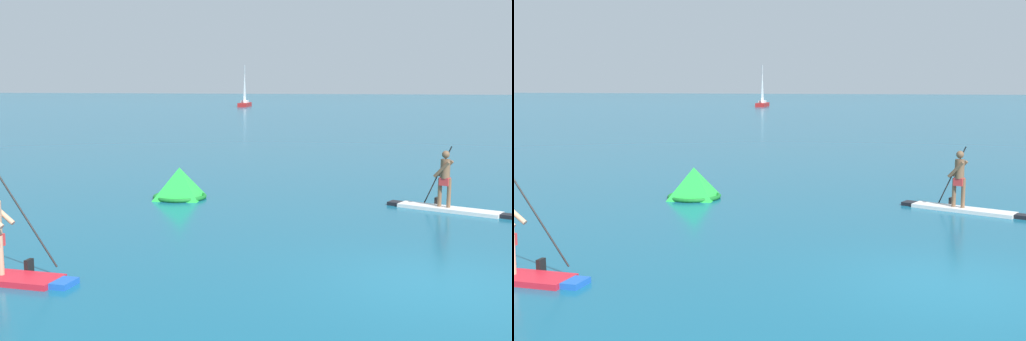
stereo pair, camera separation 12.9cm
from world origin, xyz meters
The scene contains 4 objects.
ground centered at (0.00, 0.00, 0.00)m, with size 440.00×440.00×0.00m, color #145B7A.
paddleboarder_mid_center centered at (0.26, 6.94, 0.34)m, with size 3.43×1.62×1.82m.
race_marker_buoy centered at (-7.67, 6.85, 0.42)m, with size 1.96×1.96×0.96m.
sailboat_left_horizon centered at (-28.13, 85.79, 0.83)m, with size 2.04×5.93×6.49m.
Camera 1 is at (-0.39, -11.27, 3.50)m, focal length 44.61 mm.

